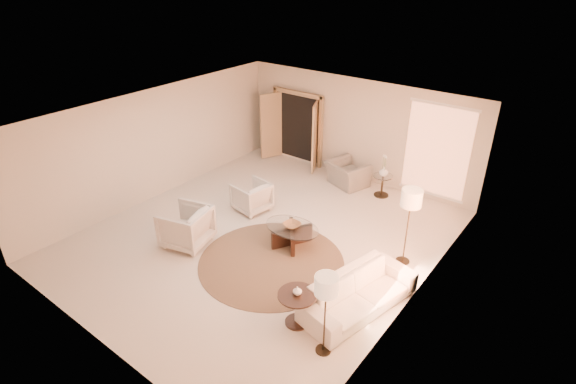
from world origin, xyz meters
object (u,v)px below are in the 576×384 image
Objects in this scene: coffee_table at (292,234)px; side_vase at (384,171)px; floor_lamp_far at (326,289)px; side_table at (382,184)px; sofa at (359,293)px; floor_lamp_near at (411,201)px; armchair_right at (186,225)px; bowl at (292,225)px; armchair_left at (252,195)px; end_vase at (297,291)px; accent_chair at (348,170)px; end_table at (297,303)px.

side_vase is at bearing 81.22° from coffee_table.
side_table is at bearing 107.53° from floor_lamp_far.
floor_lamp_near reaches higher than sofa.
floor_lamp_near is (4.04, 2.25, 0.95)m from armchair_right.
bowl is (-2.13, 0.86, 0.17)m from sofa.
floor_lamp_far is at bearing 64.58° from armchair_left.
end_vase is at bearing -51.00° from bowl.
floor_lamp_near is (2.74, -2.36, 0.98)m from accent_chair.
floor_lamp_far is at bearing -72.47° from side_vase.
side_table is (-0.98, 5.10, -0.08)m from end_table.
floor_lamp_near is (1.69, -2.36, 1.08)m from side_table.
sofa is 2.79× the size of armchair_left.
side_table is at bearing 81.22° from coffee_table.
side_vase is (-1.69, 5.35, -0.57)m from floor_lamp_far.
side_table is at bearing -160.66° from accent_chair.
end_table is at bearing -104.44° from floor_lamp_near.
end_table is 2.70× the size of side_vase.
side_table is at bearing 100.91° from end_vase.
coffee_table is 2.02× the size of end_table.
floor_lamp_near reaches higher than accent_chair.
end_vase is (1.49, -1.84, 0.20)m from bowl.
accent_chair is at bearing 139.31° from floor_lamp_near.
sofa is at bearing -68.46° from side_table.
end_table is 3.00m from floor_lamp_near.
armchair_right reaches higher than side_vase.
armchair_left is 0.60× the size of coffee_table.
floor_lamp_near reaches higher than side_vase.
coffee_table is (1.72, -0.63, -0.12)m from armchair_left.
floor_lamp_near is at bearing -54.42° from side_vase.
floor_lamp_near is at bearing -54.42° from side_table.
accent_chair is at bearing 180.00° from side_table.
armchair_left is at bearing 142.40° from end_vase.
side_table is 0.39× the size of floor_lamp_far.
floor_lamp_near is 10.58× the size of end_vase.
armchair_right reaches higher than bowl.
floor_lamp_near is at bearing 75.56° from end_vase.
bowl is at bearing 81.06° from sofa.
side_vase is at bearing 138.62° from armchair_right.
armchair_left is 5.12× the size of end_vase.
floor_lamp_near is (3.91, 0.27, 1.02)m from armchair_left.
armchair_right reaches higher than accent_chair.
floor_lamp_far is at bearing -19.30° from end_vase.
end_vase is (2.04, -5.10, 0.26)m from accent_chair.
accent_chair reaches higher than coffee_table.
accent_chair is 1.06m from side_table.
end_table is 0.27m from end_vase.
end_table is 5.20m from side_vase.
armchair_right reaches higher than end_table.
bowl is (-2.19, 2.08, -0.76)m from floor_lamp_far.
end_table is at bearing 160.70° from floor_lamp_far.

